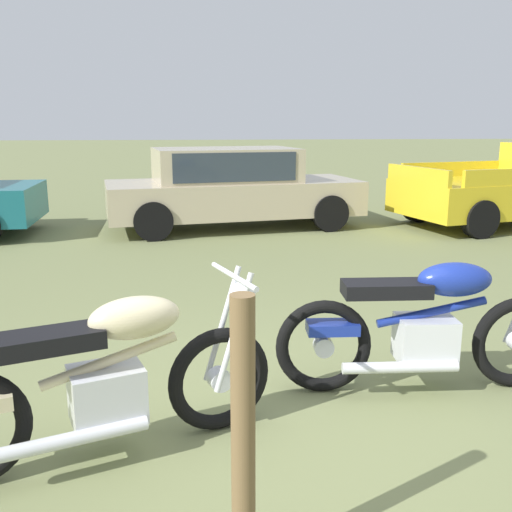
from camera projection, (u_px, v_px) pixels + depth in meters
name	position (u px, v px, depth m)	size (l,w,h in m)	color
ground_plane	(283.00, 422.00, 3.69)	(120.00, 120.00, 0.00)	olive
motorcycle_cream	(107.00, 378.00, 3.23)	(1.99, 0.97, 1.02)	black
motorcycle_blue	(427.00, 326.00, 4.06)	(2.09, 0.64, 1.02)	black
car_beige	(230.00, 184.00, 10.32)	(4.70, 2.46, 1.43)	#BCAD8C
fence_post_wooden	(243.00, 442.00, 2.32)	(0.10, 0.10, 1.24)	brown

